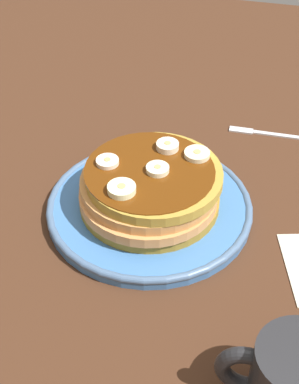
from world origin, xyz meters
TOP-DOWN VIEW (x-y plane):
  - ground_plane at (0.00, 0.00)cm, footprint 140.00×140.00cm
  - plate at (0.00, 0.00)cm, footprint 25.70×25.70cm
  - pancake_stack at (-0.21, 0.11)cm, footprint 17.30×17.56cm
  - banana_slice_0 at (-0.98, 0.26)cm, footprint 2.76×2.76cm
  - banana_slice_1 at (-4.96, -4.07)cm, footprint 3.16×3.16cm
  - banana_slice_2 at (2.10, 4.58)cm, footprint 3.28×3.28cm
  - banana_slice_3 at (5.20, -0.06)cm, footprint 2.78×2.78cm
  - banana_slice_4 at (-1.12, -4.68)cm, footprint 2.81×2.81cm
  - coffee_mug at (-18.43, 22.25)cm, footprint 11.30×8.14cm
  - fork at (-12.83, -20.80)cm, footprint 13.01×1.30cm

SIDE VIEW (x-z plane):
  - ground_plane at x=0.00cm, z-range -3.00..0.00cm
  - fork at x=-12.83cm, z-range 0.00..0.50cm
  - plate at x=0.00cm, z-range 0.06..1.72cm
  - pancake_stack at x=-0.21cm, z-range 1.32..6.71cm
  - coffee_mug at x=-18.43cm, z-range 0.12..8.08cm
  - banana_slice_3 at x=5.20cm, z-range 6.58..7.36cm
  - banana_slice_1 at x=-4.96cm, z-range 6.58..7.42cm
  - banana_slice_0 at x=-0.98cm, z-range 6.58..7.45cm
  - banana_slice_2 at x=2.10cm, z-range 6.58..7.59cm
  - banana_slice_4 at x=-1.12cm, z-range 6.58..7.63cm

